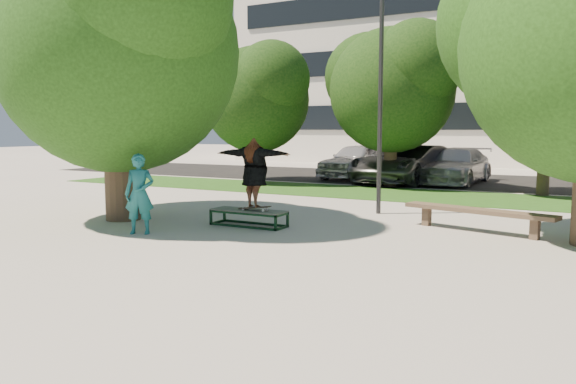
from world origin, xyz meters
The scene contains 17 objects.
ground centered at (0.00, 0.00, 0.00)m, with size 120.00×120.00×0.00m, color #9F9892.
grass_strip centered at (1.00, 9.50, 0.01)m, with size 30.00×4.00×0.02m, color #1C4012.
asphalt_strip centered at (0.00, 16.00, 0.01)m, with size 40.00×8.00×0.01m, color black.
tree_left centered at (-4.29, 1.09, 4.42)m, with size 6.96×5.95×7.12m.
bg_tree_left centered at (-6.57, 11.07, 3.73)m, with size 5.28×4.51×5.77m.
bg_tree_mid centered at (-1.08, 12.08, 4.02)m, with size 5.76×4.92×6.24m.
bg_tree_right centered at (4.43, 11.57, 3.49)m, with size 5.04×4.31×5.43m.
lamppost centered at (1.00, 5.00, 3.15)m, with size 0.25×0.15×6.11m.
office_building centered at (-2.00, 31.98, 8.00)m, with size 30.00×14.12×16.00m.
grind_box centered at (-0.99, 1.72, 0.19)m, with size 1.80×0.60×0.38m.
skater_rig centered at (-0.82, 1.72, 1.24)m, with size 1.95×0.57×1.66m.
bystander centered at (-2.50, -0.21, 0.86)m, with size 0.63×0.41×1.72m, color #1C676A.
bench centered at (3.80, 3.44, 0.43)m, with size 3.35×1.30×0.51m.
car_silver_a centered at (-3.50, 14.88, 0.81)m, with size 1.91×4.74×1.61m, color silver.
car_dark centered at (-0.50, 13.62, 0.79)m, with size 1.66×4.77×1.57m, color black.
car_grey centered at (-1.15, 13.74, 0.82)m, with size 2.71×5.87×1.63m, color #4F4F53.
car_silver_b centered at (1.00, 14.44, 0.74)m, with size 2.06×5.07×1.47m, color #A6A6AA.
Camera 1 is at (5.94, -9.11, 2.22)m, focal length 35.00 mm.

